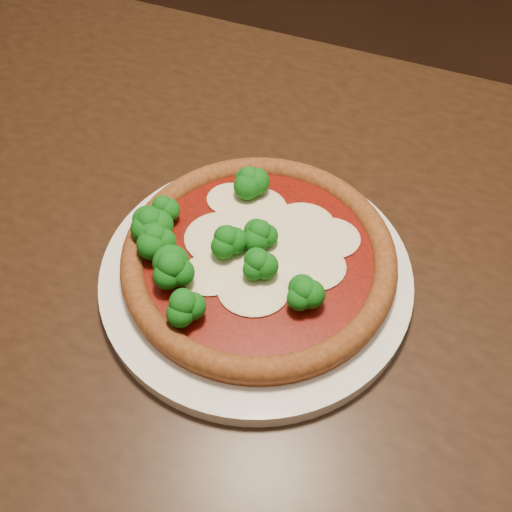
{
  "coord_description": "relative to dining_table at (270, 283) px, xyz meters",
  "views": [
    {
      "loc": [
        -0.2,
        -0.56,
        1.24
      ],
      "look_at": [
        -0.23,
        -0.21,
        0.79
      ],
      "focal_mm": 40.0,
      "sensor_mm": 36.0,
      "label": 1
    }
  ],
  "objects": [
    {
      "name": "floor",
      "position": [
        0.21,
        0.15,
        -0.65
      ],
      "size": [
        4.0,
        4.0,
        0.0
      ],
      "primitive_type": "plane",
      "color": "black",
      "rests_on": "ground"
    },
    {
      "name": "pizza",
      "position": [
        -0.02,
        -0.06,
        0.13
      ],
      "size": [
        0.28,
        0.28,
        0.06
      ],
      "rotation": [
        0.0,
        0.0,
        0.29
      ],
      "color": "brown",
      "rests_on": "plate"
    },
    {
      "name": "plate",
      "position": [
        -0.01,
        -0.07,
        0.11
      ],
      "size": [
        0.32,
        0.32,
        0.02
      ],
      "primitive_type": "cylinder",
      "color": "silver",
      "rests_on": "dining_table"
    },
    {
      "name": "dining_table",
      "position": [
        0.0,
        0.0,
        0.0
      ],
      "size": [
        1.43,
        1.13,
        0.75
      ],
      "rotation": [
        0.0,
        0.0,
        -0.32
      ],
      "color": "black",
      "rests_on": "floor"
    }
  ]
}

